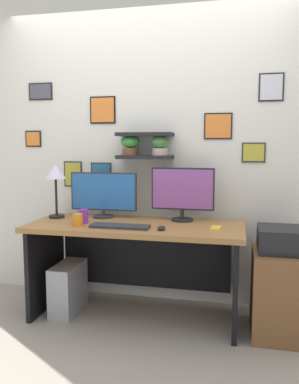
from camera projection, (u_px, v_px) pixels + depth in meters
The scene contains 14 objects.
ground_plane at pixel (136, 316), 3.14m from camera, with size 8.00×8.00×0.00m, color gray.
back_wall_assembly at pixel (148, 146), 3.40m from camera, with size 4.40×0.24×2.70m.
desk at pixel (137, 248), 3.13m from camera, with size 1.66×0.68×0.75m.
monitor_left at pixel (104, 194), 3.31m from camera, with size 0.57×0.18×0.38m.
monitor_right at pixel (183, 192), 3.16m from camera, with size 0.51×0.18×0.43m.
keyboard at pixel (120, 226), 2.92m from camera, with size 0.44×0.14×0.02m, color #2D2D33.
computer_mouse at pixel (161, 228), 2.83m from camera, with size 0.06×0.09×0.03m, color black.
desk_lamp at pixel (56, 176), 3.27m from camera, with size 0.17×0.17×0.45m.
cell_phone at pixel (216, 228), 2.88m from camera, with size 0.07×0.14×0.01m, color yellow.
coffee_mug at pixel (78, 220), 2.99m from camera, with size 0.08×0.08×0.09m, color orange.
water_cup at pixel (84, 216), 3.08m from camera, with size 0.07×0.07×0.11m, color purple.
drawer_cabinet at pixel (283, 293), 2.82m from camera, with size 0.44×0.50×0.61m, color brown.
printer at pixel (285, 240), 2.77m from camera, with size 0.38×0.34×0.17m, color black.
computer_tower_left at pixel (68, 288), 3.20m from camera, with size 0.18×0.40×0.40m, color #99999E.
Camera 1 is at (0.77, -2.90, 1.37)m, focal length 36.86 mm.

